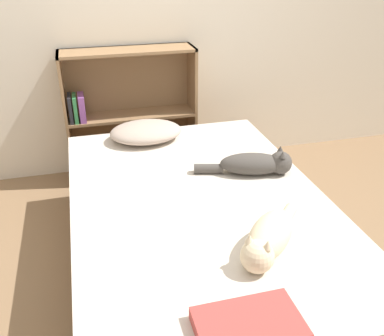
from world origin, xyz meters
TOP-DOWN VIEW (x-y plane):
  - ground_plane at (0.00, 0.00)m, footprint 8.00×8.00m
  - wall_back at (0.00, 1.44)m, footprint 8.00×0.06m
  - bed at (0.00, 0.00)m, footprint 1.29×1.97m
  - pillow at (-0.14, 0.78)m, footprint 0.46×0.34m
  - cat_light at (0.16, -0.47)m, footprint 0.41×0.42m
  - cat_dark at (0.38, 0.18)m, footprint 0.53×0.24m
  - bookshelf at (-0.19, 1.31)m, footprint 0.95×0.26m
  - blanket_fold at (-0.07, -0.83)m, footprint 0.35×0.21m

SIDE VIEW (x-z plane):
  - ground_plane at x=0.00m, z-range 0.00..0.00m
  - bed at x=0.00m, z-range 0.00..0.48m
  - bookshelf at x=-0.19m, z-range 0.01..0.97m
  - blanket_fold at x=-0.07m, z-range 0.48..0.53m
  - pillow at x=-0.14m, z-range 0.48..0.60m
  - cat_dark at x=0.38m, z-range 0.47..0.62m
  - cat_light at x=0.16m, z-range 0.48..0.63m
  - wall_back at x=0.00m, z-range 0.00..2.50m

